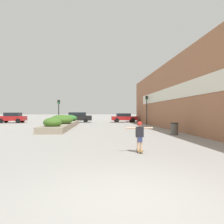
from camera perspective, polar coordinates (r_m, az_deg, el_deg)
The scene contains 12 objects.
ground_plane at distance 4.26m, azimuth 5.45°, elevation -21.58°, with size 300.00×300.00×0.00m, color gray.
building_wall_right at distance 19.17m, azimuth 16.90°, elevation 4.60°, with size 0.67×35.91×6.23m.
planter_box at distance 22.99m, azimuth -12.44°, elevation -2.71°, with size 2.15×13.93×1.32m.
skateboard at distance 8.60m, azimuth 7.23°, elevation -10.08°, with size 0.22×0.57×0.09m.
skateboarder at distance 8.51m, azimuth 7.22°, elevation -5.42°, with size 1.05×0.19×1.12m.
trash_bin at distance 15.68m, azimuth 16.00°, elevation -4.23°, with size 0.53×0.53×0.83m.
car_leftmost at distance 34.13m, azimuth -9.21°, elevation -1.32°, with size 4.71×1.93×1.54m.
car_center_left at distance 33.81m, azimuth 3.16°, elevation -1.44°, with size 3.93×1.94×1.38m.
car_center_right at distance 32.83m, azimuth 20.39°, elevation -1.49°, with size 4.08×1.88×1.39m.
car_rightmost at distance 34.87m, azimuth -24.61°, elevation -1.30°, with size 3.80×1.97×1.50m.
traffic_light_left at distance 27.28m, azimuth -13.76°, elevation 1.11°, with size 0.28×0.30×3.06m.
traffic_light_right at distance 27.18m, azimuth 9.08°, elevation 1.78°, with size 0.28×0.30×3.58m.
Camera 1 is at (-0.64, -3.91, 1.56)m, focal length 35.00 mm.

